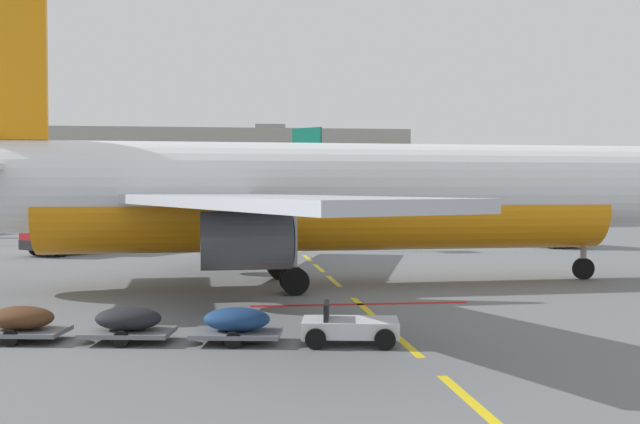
{
  "coord_description": "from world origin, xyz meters",
  "views": [
    {
      "loc": [
        13.19,
        -4.99,
        4.26
      ],
      "look_at": [
        18.35,
        36.86,
        2.89
      ],
      "focal_mm": 42.38,
      "sensor_mm": 36.0,
      "label": 1
    }
  ],
  "objects_px": {
    "fuel_service_truck": "(80,228)",
    "ground_power_truck": "(540,224)",
    "airliner_foreground": "(318,195)",
    "airliner_far_center": "(228,193)",
    "baggage_train": "(183,323)"
  },
  "relations": [
    {
      "from": "airliner_foreground",
      "to": "airliner_far_center",
      "type": "relative_size",
      "value": 1.3
    },
    {
      "from": "airliner_far_center",
      "to": "ground_power_truck",
      "type": "relative_size",
      "value": 3.66
    },
    {
      "from": "fuel_service_truck",
      "to": "ground_power_truck",
      "type": "bearing_deg",
      "value": 3.51
    },
    {
      "from": "airliner_foreground",
      "to": "fuel_service_truck",
      "type": "relative_size",
      "value": 5.0
    },
    {
      "from": "airliner_far_center",
      "to": "ground_power_truck",
      "type": "bearing_deg",
      "value": -61.05
    },
    {
      "from": "airliner_foreground",
      "to": "fuel_service_truck",
      "type": "bearing_deg",
      "value": 127.07
    },
    {
      "from": "airliner_foreground",
      "to": "baggage_train",
      "type": "distance_m",
      "value": 13.22
    },
    {
      "from": "airliner_foreground",
      "to": "baggage_train",
      "type": "relative_size",
      "value": 2.98
    },
    {
      "from": "fuel_service_truck",
      "to": "ground_power_truck",
      "type": "relative_size",
      "value": 0.95
    },
    {
      "from": "airliner_foreground",
      "to": "baggage_train",
      "type": "height_order",
      "value": "airliner_foreground"
    },
    {
      "from": "fuel_service_truck",
      "to": "ground_power_truck",
      "type": "height_order",
      "value": "same"
    },
    {
      "from": "airliner_far_center",
      "to": "fuel_service_truck",
      "type": "height_order",
      "value": "airliner_far_center"
    },
    {
      "from": "airliner_foreground",
      "to": "fuel_service_truck",
      "type": "xyz_separation_m",
      "value": [
        -13.41,
        17.75,
        -2.3
      ]
    },
    {
      "from": "airliner_foreground",
      "to": "fuel_service_truck",
      "type": "height_order",
      "value": "airliner_foreground"
    },
    {
      "from": "airliner_far_center",
      "to": "baggage_train",
      "type": "relative_size",
      "value": 2.29
    }
  ]
}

